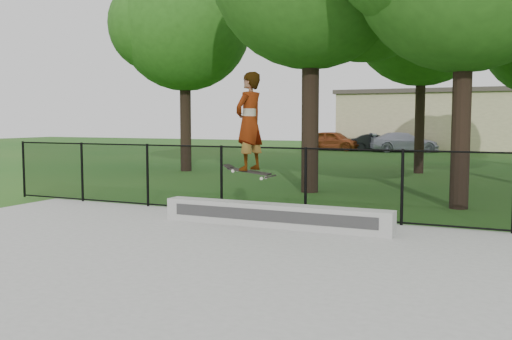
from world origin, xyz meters
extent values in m
plane|color=#195317|center=(0.00, 0.00, 0.00)|extent=(100.00, 100.00, 0.00)
cube|color=gray|center=(0.00, 0.00, 0.03)|extent=(14.00, 12.00, 0.06)
cube|color=#A5A5A0|center=(-0.22, 4.70, 0.28)|extent=(4.62, 0.40, 0.45)
imported|color=#9C421C|center=(-7.64, 33.36, 0.69)|extent=(4.21, 2.22, 1.37)
imported|color=black|center=(-4.73, 33.76, 0.58)|extent=(3.41, 2.13, 1.16)
imported|color=#A9A9BF|center=(-2.74, 33.22, 0.65)|extent=(4.51, 3.22, 1.30)
cube|color=black|center=(-0.62, 4.44, 1.15)|extent=(0.84, 0.23, 0.12)
imported|color=#BAC3F5|center=(-0.62, 4.44, 2.10)|extent=(0.59, 0.76, 1.86)
cylinder|color=black|center=(-8.00, 5.90, 0.81)|extent=(0.06, 0.06, 1.50)
cylinder|color=black|center=(-6.00, 5.90, 0.81)|extent=(0.06, 0.06, 1.50)
cylinder|color=black|center=(-4.00, 5.90, 0.81)|extent=(0.06, 0.06, 1.50)
cylinder|color=black|center=(-2.00, 5.90, 0.81)|extent=(0.06, 0.06, 1.50)
cylinder|color=black|center=(0.00, 5.90, 0.81)|extent=(0.06, 0.06, 1.50)
cylinder|color=black|center=(2.00, 5.90, 0.81)|extent=(0.06, 0.06, 1.50)
cylinder|color=black|center=(0.00, 5.90, 1.53)|extent=(16.00, 0.04, 0.04)
cylinder|color=black|center=(0.00, 5.90, 0.11)|extent=(16.00, 0.04, 0.04)
cube|color=black|center=(0.00, 5.90, 0.81)|extent=(16.00, 0.01, 1.50)
cylinder|color=black|center=(-1.50, 10.50, 2.46)|extent=(0.44, 0.44, 4.91)
cylinder|color=black|center=(-8.50, 15.00, 2.27)|extent=(0.44, 0.44, 4.55)
sphere|color=#224F15|center=(-8.50, 15.00, 6.04)|extent=(5.45, 5.45, 5.45)
cylinder|color=black|center=(0.50, 18.00, 2.37)|extent=(0.44, 0.44, 4.73)
sphere|color=#224F15|center=(0.50, 18.00, 6.29)|extent=(5.68, 5.68, 5.68)
cylinder|color=black|center=(2.80, 9.00, 2.22)|extent=(0.44, 0.44, 4.43)
cube|color=#C4B78A|center=(-2.00, 38.00, 2.00)|extent=(12.00, 6.00, 4.00)
cube|color=#3F3833|center=(-2.00, 38.00, 4.15)|extent=(12.40, 6.40, 0.30)
camera|label=1|loc=(3.98, -5.37, 2.12)|focal=40.00mm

